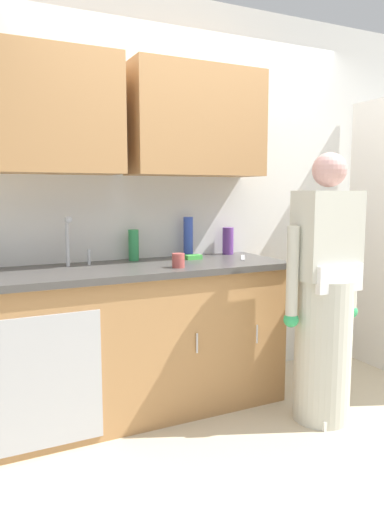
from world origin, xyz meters
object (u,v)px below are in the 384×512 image
object	(u,v)px
person_at_sink	(324,309)
sink	(80,272)
bottle_water_short	(228,241)
knife_on_counter	(243,258)
bottle_water_tall	(134,245)
sponge	(193,257)
cup_by_sink	(178,260)
bottle_cleaner_spray	(188,237)

from	to	relation	value
person_at_sink	sink	bearing A→B (deg)	155.15
bottle_water_short	knife_on_counter	bearing A→B (deg)	-92.76
bottle_water_tall	sponge	size ratio (longest dim) A/B	1.87
cup_by_sink	sponge	bearing A→B (deg)	50.12
bottle_cleaner_spray	sponge	world-z (taller)	bottle_cleaner_spray
cup_by_sink	sponge	xyz separation A→B (m)	(0.24, 0.28, -0.03)
bottle_water_short	cup_by_sink	world-z (taller)	bottle_water_short
sink	person_at_sink	distance (m)	1.48
bottle_water_short	person_at_sink	bearing A→B (deg)	-77.23
sink	person_at_sink	bearing A→B (deg)	-24.85
sink	bottle_water_tall	distance (m)	0.48
sink	knife_on_counter	size ratio (longest dim) A/B	2.08
bottle_water_tall	bottle_cleaner_spray	bearing A→B (deg)	0.14
knife_on_counter	sponge	bearing A→B (deg)	105.75
sink	sponge	xyz separation A→B (m)	(0.79, 0.09, 0.03)
person_at_sink	bottle_water_tall	xyz separation A→B (m)	(-0.92, 0.83, 0.35)
sponge	knife_on_counter	bearing A→B (deg)	-16.29
bottle_water_short	cup_by_sink	xyz separation A→B (m)	(-0.58, -0.41, -0.06)
person_at_sink	sponge	bearing A→B (deg)	127.07
person_at_sink	knife_on_counter	distance (m)	0.69
person_at_sink	bottle_cleaner_spray	bearing A→B (deg)	121.81
bottle_cleaner_spray	sponge	xyz separation A→B (m)	(-0.02, -0.12, -0.12)
bottle_cleaner_spray	bottle_water_short	distance (m)	0.33
knife_on_counter	sponge	size ratio (longest dim) A/B	2.18
bottle_water_tall	bottle_cleaner_spray	xyz separation A→B (m)	(0.40, 0.00, 0.04)
person_at_sink	knife_on_counter	xyz separation A→B (m)	(-0.20, 0.61, 0.25)
sponge	bottle_water_tall	bearing A→B (deg)	162.69
bottle_cleaner_spray	knife_on_counter	xyz separation A→B (m)	(0.31, -0.22, -0.14)
sink	cup_by_sink	world-z (taller)	sink
bottle_water_tall	bottle_water_short	xyz separation A→B (m)	(0.73, 0.01, -0.00)
bottle_cleaner_spray	cup_by_sink	world-z (taller)	bottle_cleaner_spray
sink	bottle_water_tall	bearing A→B (deg)	27.60
sink	person_at_sink	world-z (taller)	person_at_sink
cup_by_sink	bottle_water_tall	bearing A→B (deg)	109.51
sponge	cup_by_sink	bearing A→B (deg)	-129.88
sink	cup_by_sink	bearing A→B (deg)	-19.02
bottle_water_tall	bottle_water_short	world-z (taller)	bottle_water_tall
bottle_cleaner_spray	bottle_water_short	xyz separation A→B (m)	(0.32, 0.01, -0.04)
person_at_sink	bottle_water_short	xyz separation A→B (m)	(-0.19, 0.83, 0.35)
bottle_water_tall	cup_by_sink	xyz separation A→B (m)	(0.14, -0.40, -0.06)
person_at_sink	bottle_water_short	size ratio (longest dim) A/B	8.26
sink	bottle_cleaner_spray	xyz separation A→B (m)	(0.81, 0.21, 0.15)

